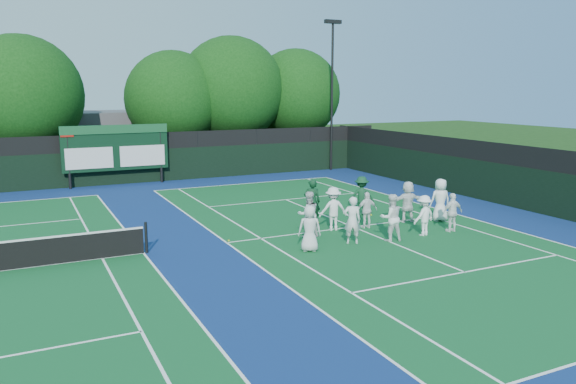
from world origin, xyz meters
name	(u,v)px	position (x,y,z in m)	size (l,w,h in m)	color
ground	(367,233)	(0.00, 0.00, 0.00)	(120.00, 120.00, 0.00)	#16380F
court_apron	(213,245)	(-6.00, 1.00, 0.00)	(34.00, 32.00, 0.01)	navy
near_court	(353,227)	(0.00, 1.00, 0.01)	(11.05, 23.85, 0.01)	#115325
back_fence	(133,161)	(-6.00, 16.00, 1.36)	(34.00, 0.08, 3.00)	black
divider_fence_right	(515,179)	(9.00, 1.00, 1.36)	(0.08, 32.00, 3.00)	black
scoreboard	(116,148)	(-7.01, 15.59, 2.19)	(6.00, 0.21, 3.55)	black
clubhouse	(166,137)	(-2.00, 24.00, 2.00)	(18.00, 6.00, 4.00)	#525257
light_pole_right	(332,78)	(7.50, 15.70, 6.30)	(1.20, 0.30, 10.12)	black
tree_b	(25,98)	(-11.50, 19.58, 5.02)	(7.18, 7.18, 8.80)	black
tree_c	(175,101)	(-2.36, 19.58, 4.76)	(6.39, 6.39, 8.12)	black
tree_d	(233,92)	(1.77, 19.58, 5.35)	(7.32, 7.32, 9.21)	black
tree_e	(297,96)	(6.78, 19.58, 5.05)	(6.54, 6.54, 8.49)	black
tennis_ball_1	(371,215)	(1.87, 2.45, 0.03)	(0.07, 0.07, 0.07)	yellow
tennis_ball_3	(229,241)	(-5.34, 1.16, 0.03)	(0.07, 0.07, 0.07)	yellow
tennis_ball_4	(318,223)	(-0.96, 2.21, 0.03)	(0.07, 0.07, 0.07)	yellow
tennis_ball_5	(410,212)	(3.78, 2.10, 0.03)	(0.07, 0.07, 0.07)	yellow
player_front_0	(310,228)	(-3.23, -1.25, 0.82)	(0.80, 0.52, 1.64)	silver
player_front_1	(352,220)	(-1.38, -1.08, 0.88)	(0.64, 0.42, 1.76)	silver
player_front_2	(391,218)	(0.14, -1.36, 0.89)	(0.86, 0.67, 1.77)	white
player_front_3	(424,216)	(1.74, -1.28, 0.79)	(1.02, 0.59, 1.58)	white
player_front_4	(452,212)	(3.13, -1.32, 0.78)	(0.91, 0.38, 1.56)	white
player_back_0	(308,214)	(-2.35, 0.50, 0.88)	(0.86, 0.67, 1.76)	silver
player_back_1	(333,209)	(-1.00, 0.94, 0.88)	(1.13, 0.65, 1.75)	white
player_back_2	(367,210)	(0.43, 0.65, 0.75)	(0.88, 0.37, 1.50)	white
player_back_3	(408,202)	(2.59, 0.82, 0.88)	(1.63, 0.52, 1.76)	white
player_back_4	(440,200)	(3.92, 0.31, 0.92)	(0.90, 0.59, 1.84)	white
coach_left	(312,202)	(-1.26, 2.23, 0.95)	(0.69, 0.46, 1.90)	#0E331B
coach_right	(361,196)	(1.49, 2.70, 0.88)	(1.14, 0.66, 1.77)	#103D22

